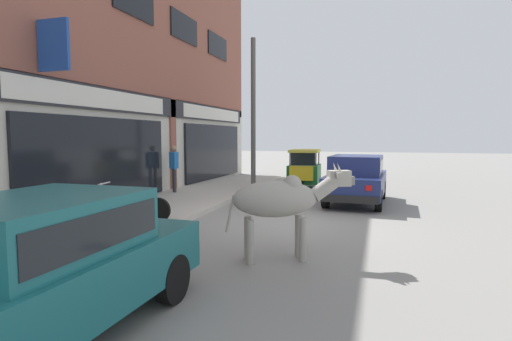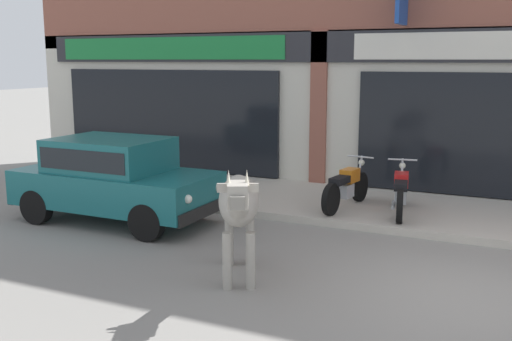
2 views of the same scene
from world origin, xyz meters
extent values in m
plane|color=gray|center=(0.00, 0.00, 0.00)|extent=(90.00, 90.00, 0.00)
cube|color=#B7AFA3|center=(0.00, 3.66, 0.06)|extent=(19.00, 2.91, 0.13)
cube|color=beige|center=(0.00, 5.39, 1.70)|extent=(23.00, 0.55, 3.40)
cube|color=#28282D|center=(0.00, 5.07, 3.05)|extent=(22.08, 0.08, 0.64)
cube|color=black|center=(0.00, 5.06, 1.35)|extent=(5.83, 0.10, 2.40)
cube|color=silver|center=(0.00, 5.04, 3.05)|extent=(6.13, 0.05, 0.52)
cube|color=#8E5142|center=(3.83, 5.09, 1.70)|extent=(0.36, 0.12, 3.40)
cube|color=black|center=(7.67, 5.06, 1.35)|extent=(5.83, 0.10, 2.40)
cube|color=silver|center=(7.67, 5.04, 3.05)|extent=(6.13, 0.05, 0.52)
cube|color=black|center=(1.63, 5.08, 6.15)|extent=(2.09, 0.06, 1.00)
cube|color=black|center=(4.89, 5.08, 6.15)|extent=(2.09, 0.06, 1.00)
cube|color=black|center=(8.15, 5.08, 6.15)|extent=(2.09, 0.06, 1.00)
cube|color=#1E479E|center=(-2.06, 4.66, 4.00)|extent=(0.08, 0.80, 1.10)
ellipsoid|color=#9E998E|center=(-2.93, -0.51, 1.02)|extent=(1.08, 1.49, 0.60)
sphere|color=#9E998E|center=(-2.81, -0.76, 1.25)|extent=(0.32, 0.32, 0.32)
cylinder|color=#9E998E|center=(-2.61, -0.84, 0.36)|extent=(0.12, 0.12, 0.72)
cylinder|color=#9E998E|center=(-2.87, -0.96, 0.36)|extent=(0.12, 0.12, 0.72)
cylinder|color=#9E998E|center=(-3.00, -0.06, 0.36)|extent=(0.12, 0.12, 0.72)
cylinder|color=#9E998E|center=(-3.25, -0.18, 0.36)|extent=(0.12, 0.12, 0.72)
cylinder|color=#9E998E|center=(-2.57, -1.25, 1.17)|extent=(0.42, 0.52, 0.43)
cube|color=#9E998E|center=(-2.46, -1.48, 1.34)|extent=(0.36, 0.42, 0.26)
cube|color=slate|center=(-2.38, -1.64, 1.30)|extent=(0.21, 0.20, 0.14)
cone|color=beige|center=(-2.39, -1.40, 1.52)|extent=(0.10, 0.13, 0.19)
cone|color=beige|center=(-2.57, -1.49, 1.52)|extent=(0.10, 0.13, 0.19)
cube|color=#9E998E|center=(-2.35, -1.34, 1.40)|extent=(0.14, 0.10, 0.10)
cube|color=#9E998E|center=(-2.64, -1.48, 1.40)|extent=(0.14, 0.10, 0.10)
cylinder|color=#9E998E|center=(-3.26, 0.16, 0.80)|extent=(0.11, 0.16, 0.60)
cylinder|color=black|center=(4.46, -0.81, 0.30)|extent=(0.61, 0.21, 0.60)
cylinder|color=black|center=(4.39, -2.25, 0.30)|extent=(0.61, 0.21, 0.60)
cylinder|color=black|center=(2.16, -0.69, 0.30)|extent=(0.61, 0.21, 0.60)
cylinder|color=black|center=(2.09, -2.13, 0.30)|extent=(0.61, 0.21, 0.60)
cube|color=navy|center=(3.27, -1.47, 0.60)|extent=(3.58, 1.78, 0.60)
cube|color=navy|center=(3.17, -1.46, 1.18)|extent=(1.97, 1.54, 0.56)
cube|color=black|center=(3.17, -1.46, 1.18)|extent=(1.82, 1.55, 0.35)
cube|color=black|center=(5.00, -1.56, 0.38)|extent=(0.20, 1.52, 0.20)
cube|color=black|center=(1.55, -1.38, 0.38)|extent=(0.20, 1.52, 0.20)
sphere|color=silver|center=(5.06, -1.08, 0.68)|extent=(0.14, 0.14, 0.14)
sphere|color=silver|center=(5.01, -2.04, 0.68)|extent=(0.14, 0.14, 0.14)
cube|color=red|center=(1.55, -0.88, 0.70)|extent=(0.04, 0.16, 0.14)
cube|color=red|center=(1.50, -1.87, 0.70)|extent=(0.04, 0.16, 0.14)
cylinder|color=black|center=(-4.93, 1.71, 0.30)|extent=(0.60, 0.18, 0.60)
cylinder|color=black|center=(-4.94, 0.27, 0.30)|extent=(0.60, 0.18, 0.60)
cube|color=#196066|center=(-6.08, 1.00, 0.60)|extent=(3.51, 1.62, 0.60)
cube|color=#196066|center=(-6.18, 1.00, 1.18)|extent=(1.91, 1.45, 0.56)
cube|color=black|center=(-6.18, 1.00, 1.18)|extent=(1.76, 1.47, 0.35)
cube|color=black|center=(-4.35, 0.98, 0.38)|extent=(0.13, 1.52, 0.20)
sphere|color=silver|center=(-4.32, 1.46, 0.68)|extent=(0.14, 0.14, 0.14)
sphere|color=silver|center=(-4.33, 0.50, 0.68)|extent=(0.14, 0.14, 0.14)
cylinder|color=black|center=(5.48, 0.64, 0.22)|extent=(0.45, 0.15, 0.44)
cylinder|color=black|center=(7.06, 0.21, 0.22)|extent=(0.45, 0.15, 0.44)
cylinder|color=black|center=(7.00, 1.25, 0.22)|extent=(0.45, 0.15, 0.44)
cube|color=#19602D|center=(6.38, 0.69, 0.57)|extent=(1.78, 1.26, 0.70)
cube|color=yellow|center=(5.48, 0.64, 0.67)|extent=(0.41, 0.89, 0.52)
cylinder|color=black|center=(5.84, 0.16, 1.19)|extent=(0.04, 0.04, 0.55)
cylinder|color=black|center=(5.78, 1.15, 1.19)|extent=(0.04, 0.04, 0.55)
cylinder|color=black|center=(7.12, 0.24, 1.19)|extent=(0.04, 0.04, 0.55)
cylinder|color=black|center=(7.06, 1.22, 1.19)|extent=(0.04, 0.04, 0.55)
cube|color=#DBCC42|center=(6.43, 0.69, 1.47)|extent=(1.68, 1.20, 0.10)
cube|color=black|center=(5.81, 0.66, 1.19)|extent=(0.08, 0.93, 0.50)
cylinder|color=black|center=(-2.51, 3.75, 0.41)|extent=(0.18, 0.57, 0.56)
cylinder|color=black|center=(-2.68, 2.52, 0.41)|extent=(0.18, 0.57, 0.56)
cube|color=#B2B5BA|center=(-2.60, 3.12, 0.45)|extent=(0.24, 0.34, 0.24)
cube|color=orange|center=(-2.58, 3.27, 0.71)|extent=(0.29, 0.43, 0.24)
cube|color=black|center=(-2.63, 2.88, 0.69)|extent=(0.29, 0.55, 0.12)
cylinder|color=#B2B5BA|center=(-2.52, 3.70, 0.71)|extent=(0.08, 0.27, 0.59)
cylinder|color=#B2B5BA|center=(-2.51, 3.73, 0.99)|extent=(0.52, 0.10, 0.03)
sphere|color=silver|center=(-2.51, 3.79, 0.87)|extent=(0.12, 0.12, 0.12)
cylinder|color=#B2B5BA|center=(-2.76, 2.77, 0.37)|extent=(0.13, 0.48, 0.06)
cylinder|color=black|center=(-1.73, 3.76, 0.41)|extent=(0.20, 0.57, 0.56)
cylinder|color=black|center=(-1.50, 2.53, 0.41)|extent=(0.20, 0.57, 0.56)
cube|color=#B2B5BA|center=(-1.61, 3.13, 0.45)|extent=(0.26, 0.35, 0.24)
cube|color=red|center=(-1.64, 3.28, 0.71)|extent=(0.31, 0.44, 0.24)
cube|color=black|center=(-1.57, 2.89, 0.69)|extent=(0.31, 0.55, 0.12)
cylinder|color=#B2B5BA|center=(-1.72, 3.70, 0.71)|extent=(0.09, 0.27, 0.59)
cylinder|color=#B2B5BA|center=(-1.73, 3.74, 0.99)|extent=(0.52, 0.13, 0.03)
sphere|color=silver|center=(-1.74, 3.80, 0.87)|extent=(0.12, 0.12, 0.12)
cylinder|color=#B2B5BA|center=(-1.65, 2.75, 0.37)|extent=(0.15, 0.48, 0.06)
cylinder|color=#2D2D33|center=(3.08, 4.64, 0.54)|extent=(0.11, 0.11, 0.82)
cylinder|color=#2D2D33|center=(2.93, 4.54, 0.54)|extent=(0.11, 0.11, 0.82)
cylinder|color=#236BB7|center=(3.00, 4.59, 1.23)|extent=(0.32, 0.32, 0.56)
cylinder|color=#236BB7|center=(3.18, 4.71, 1.20)|extent=(0.08, 0.08, 0.56)
cylinder|color=#236BB7|center=(2.83, 4.47, 1.20)|extent=(0.08, 0.08, 0.56)
sphere|color=tan|center=(3.00, 4.59, 1.63)|extent=(0.20, 0.20, 0.20)
cylinder|color=#595651|center=(5.39, 2.50, 2.92)|extent=(0.18, 0.18, 5.58)
camera|label=1|loc=(-9.16, -2.11, 2.03)|focal=28.00mm
camera|label=2|loc=(0.42, -7.15, 2.79)|focal=42.00mm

